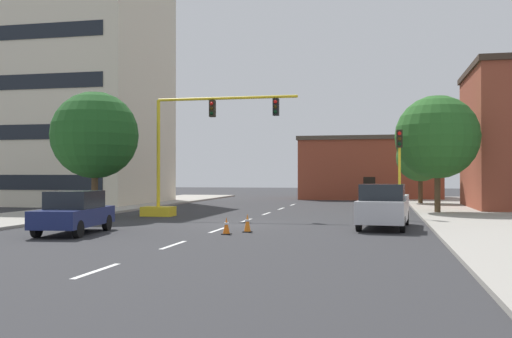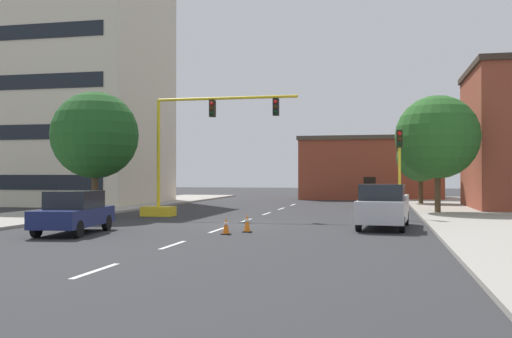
% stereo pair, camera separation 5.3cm
% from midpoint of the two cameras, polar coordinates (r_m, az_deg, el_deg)
% --- Properties ---
extents(ground_plane, '(160.00, 160.00, 0.00)m').
position_cam_midpoint_polar(ground_plane, '(28.42, -2.06, -5.41)').
color(ground_plane, '#2D2D30').
extents(sidewalk_left, '(6.00, 56.00, 0.14)m').
position_cam_midpoint_polar(sidewalk_left, '(40.30, -16.05, -3.86)').
color(sidewalk_left, '#9E998E').
rests_on(sidewalk_left, ground_plane).
extents(sidewalk_right, '(6.00, 56.00, 0.14)m').
position_cam_midpoint_polar(sidewalk_right, '(35.89, 20.37, -4.26)').
color(sidewalk_right, '#9E998E').
rests_on(sidewalk_right, ground_plane).
extents(lane_stripe_seg_0, '(0.16, 2.40, 0.01)m').
position_cam_midpoint_polar(lane_stripe_seg_0, '(15.34, -15.24, -9.53)').
color(lane_stripe_seg_0, silver).
rests_on(lane_stripe_seg_0, ground_plane).
extents(lane_stripe_seg_1, '(0.16, 2.40, 0.01)m').
position_cam_midpoint_polar(lane_stripe_seg_1, '(20.33, -8.02, -7.33)').
color(lane_stripe_seg_1, silver).
rests_on(lane_stripe_seg_1, ground_plane).
extents(lane_stripe_seg_2, '(0.16, 2.40, 0.01)m').
position_cam_midpoint_polar(lane_stripe_seg_2, '(25.53, -3.73, -5.95)').
color(lane_stripe_seg_2, silver).
rests_on(lane_stripe_seg_2, ground_plane).
extents(lane_stripe_seg_3, '(0.16, 2.40, 0.01)m').
position_cam_midpoint_polar(lane_stripe_seg_3, '(30.84, -0.91, -5.02)').
color(lane_stripe_seg_3, silver).
rests_on(lane_stripe_seg_3, ground_plane).
extents(lane_stripe_seg_4, '(0.16, 2.40, 0.01)m').
position_cam_midpoint_polar(lane_stripe_seg_4, '(36.21, 1.07, -4.36)').
color(lane_stripe_seg_4, silver).
rests_on(lane_stripe_seg_4, ground_plane).
extents(lane_stripe_seg_5, '(0.16, 2.40, 0.01)m').
position_cam_midpoint_polar(lane_stripe_seg_5, '(41.61, 2.53, -3.87)').
color(lane_stripe_seg_5, silver).
rests_on(lane_stripe_seg_5, ground_plane).
extents(lane_stripe_seg_6, '(0.16, 2.40, 0.01)m').
position_cam_midpoint_polar(lane_stripe_seg_6, '(47.03, 3.66, -3.49)').
color(lane_stripe_seg_6, silver).
rests_on(lane_stripe_seg_6, ground_plane).
extents(building_tall_left, '(13.28, 12.33, 18.79)m').
position_cam_midpoint_polar(building_tall_left, '(51.32, -16.89, 7.30)').
color(building_tall_left, beige).
rests_on(building_tall_left, ground_plane).
extents(building_brick_center, '(13.77, 8.42, 6.13)m').
position_cam_midpoint_polar(building_brick_center, '(59.69, 11.12, 0.09)').
color(building_brick_center, brown).
rests_on(building_brick_center, ground_plane).
extents(traffic_signal_gantry, '(9.07, 1.20, 6.83)m').
position_cam_midpoint_polar(traffic_signal_gantry, '(34.05, -7.63, -0.83)').
color(traffic_signal_gantry, yellow).
rests_on(traffic_signal_gantry, ground_plane).
extents(traffic_light_pole_right, '(0.32, 0.47, 4.80)m').
position_cam_midpoint_polar(traffic_light_pole_right, '(32.11, 13.84, 1.46)').
color(traffic_light_pole_right, yellow).
rests_on(traffic_light_pole_right, ground_plane).
extents(tree_right_far, '(3.83, 3.83, 5.69)m').
position_cam_midpoint_polar(tree_right_far, '(48.66, 15.78, 1.06)').
color(tree_right_far, '#4C3823').
rests_on(tree_right_far, ground_plane).
extents(tree_right_mid, '(5.07, 5.07, 7.24)m').
position_cam_midpoint_polar(tree_right_mid, '(37.26, 17.29, 2.99)').
color(tree_right_mid, '#4C3823').
rests_on(tree_right_mid, ground_plane).
extents(tree_left_near, '(4.86, 4.86, 7.05)m').
position_cam_midpoint_polar(tree_left_near, '(33.95, -15.37, 3.19)').
color(tree_left_near, '#4C3823').
rests_on(tree_left_near, ground_plane).
extents(pickup_truck_silver, '(2.43, 5.54, 1.99)m').
position_cam_midpoint_polar(pickup_truck_silver, '(26.91, 12.37, -3.59)').
color(pickup_truck_silver, '#BCBCC1').
rests_on(pickup_truck_silver, ground_plane).
extents(sedan_navy_near_left, '(2.32, 4.67, 1.74)m').
position_cam_midpoint_polar(sedan_navy_near_left, '(24.98, -17.25, -4.01)').
color(sedan_navy_near_left, navy).
rests_on(sedan_navy_near_left, ground_plane).
extents(traffic_cone_roadside_a, '(0.36, 0.36, 0.78)m').
position_cam_midpoint_polar(traffic_cone_roadside_a, '(24.53, -0.81, -5.29)').
color(traffic_cone_roadside_a, black).
rests_on(traffic_cone_roadside_a, ground_plane).
extents(traffic_cone_roadside_b, '(0.36, 0.36, 0.69)m').
position_cam_midpoint_polar(traffic_cone_roadside_b, '(23.64, -2.87, -5.57)').
color(traffic_cone_roadside_b, black).
rests_on(traffic_cone_roadside_b, ground_plane).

